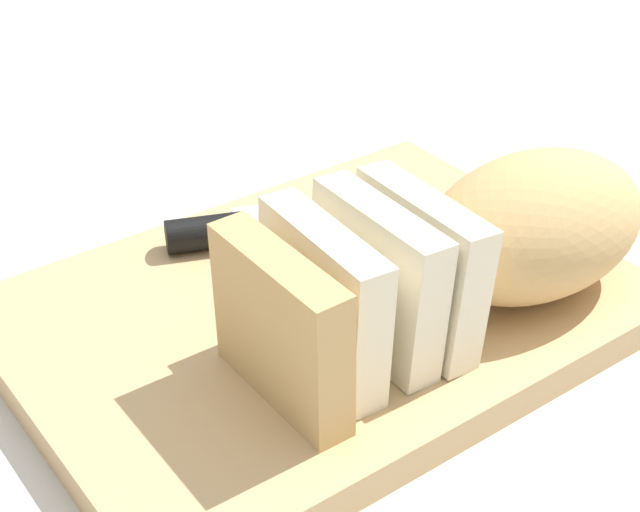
{
  "coord_description": "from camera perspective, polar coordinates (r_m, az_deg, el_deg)",
  "views": [
    {
      "loc": [
        0.28,
        0.4,
        0.36
      ],
      "look_at": [
        0.0,
        0.0,
        0.05
      ],
      "focal_mm": 54.88,
      "sensor_mm": 36.0,
      "label": 1
    }
  ],
  "objects": [
    {
      "name": "crumb_stray_left",
      "position": [
        0.64,
        1.81,
        0.76
      ],
      "size": [
        0.01,
        0.01,
        0.01
      ],
      "primitive_type": "sphere",
      "color": "#996633",
      "rests_on": "cutting_board"
    },
    {
      "name": "crumb_near_knife",
      "position": [
        0.58,
        4.31,
        -2.97
      ],
      "size": [
        0.01,
        0.01,
        0.01
      ],
      "primitive_type": "sphere",
      "color": "#996633",
      "rests_on": "cutting_board"
    },
    {
      "name": "bread_knife",
      "position": [
        0.65,
        -3.12,
        1.61
      ],
      "size": [
        0.26,
        0.12,
        0.02
      ],
      "rotation": [
        0.0,
        0.0,
        2.77
      ],
      "color": "silver",
      "rests_on": "cutting_board"
    },
    {
      "name": "cutting_board",
      "position": [
        0.6,
        -0.0,
        -3.29
      ],
      "size": [
        0.37,
        0.27,
        0.02
      ],
      "primitive_type": "cube",
      "rotation": [
        0.0,
        0.0,
        0.02
      ],
      "color": "tan",
      "rests_on": "ground_plane"
    },
    {
      "name": "bread_loaf",
      "position": [
        0.56,
        8.77,
        0.41
      ],
      "size": [
        0.27,
        0.11,
        0.09
      ],
      "rotation": [
        0.0,
        0.0,
        -0.04
      ],
      "color": "tan",
      "rests_on": "cutting_board"
    },
    {
      "name": "ground_plane",
      "position": [
        0.61,
        -0.0,
        -4.11
      ],
      "size": [
        3.0,
        3.0,
        0.0
      ],
      "primitive_type": "plane",
      "color": "beige"
    },
    {
      "name": "crumb_near_loaf",
      "position": [
        0.6,
        6.06,
        -1.73
      ],
      "size": [
        0.01,
        0.01,
        0.01
      ],
      "primitive_type": "sphere",
      "color": "#996633",
      "rests_on": "cutting_board"
    }
  ]
}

